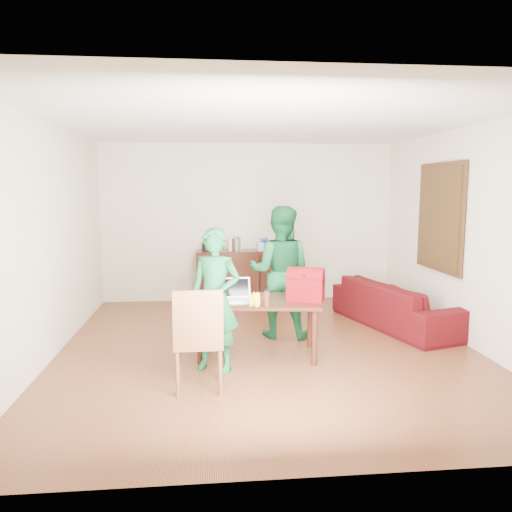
{
  "coord_description": "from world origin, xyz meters",
  "views": [
    {
      "loc": [
        -0.72,
        -5.84,
        1.95
      ],
      "look_at": [
        -0.14,
        -0.03,
        1.15
      ],
      "focal_mm": 35.0,
      "sensor_mm": 36.0,
      "label": 1
    }
  ],
  "objects": [
    {
      "name": "room",
      "position": [
        0.01,
        0.13,
        1.31
      ],
      "size": [
        5.2,
        5.7,
        2.9
      ],
      "color": "#451F11",
      "rests_on": "ground"
    },
    {
      "name": "table",
      "position": [
        -0.14,
        -0.23,
        0.59
      ],
      "size": [
        1.52,
        0.98,
        0.67
      ],
      "rotation": [
        0.0,
        0.0,
        -0.13
      ],
      "color": "black",
      "rests_on": "ground"
    },
    {
      "name": "chair",
      "position": [
        -0.81,
        -1.17,
        0.3
      ],
      "size": [
        0.47,
        0.45,
        1.02
      ],
      "rotation": [
        0.0,
        0.0,
        0.01
      ],
      "color": "brown",
      "rests_on": "ground"
    },
    {
      "name": "person_near",
      "position": [
        -0.64,
        -0.65,
        0.77
      ],
      "size": [
        0.66,
        0.56,
        1.54
      ],
      "primitive_type": "imported",
      "rotation": [
        0.0,
        0.0,
        -0.4
      ],
      "color": "#13572A",
      "rests_on": "ground"
    },
    {
      "name": "person_far",
      "position": [
        0.23,
        0.52,
        0.86
      ],
      "size": [
        0.98,
        0.85,
        1.72
      ],
      "primitive_type": "imported",
      "rotation": [
        0.0,
        0.0,
        2.87
      ],
      "color": "#12552B",
      "rests_on": "ground"
    },
    {
      "name": "laptop",
      "position": [
        -0.4,
        -0.3,
        0.71
      ],
      "size": [
        0.36,
        0.26,
        0.25
      ],
      "rotation": [
        0.0,
        0.0,
        0.03
      ],
      "color": "white",
      "rests_on": "table"
    },
    {
      "name": "bananas",
      "position": [
        -0.22,
        -0.6,
        0.7
      ],
      "size": [
        0.19,
        0.15,
        0.06
      ],
      "primitive_type": null,
      "rotation": [
        0.0,
        0.0,
        0.3
      ],
      "color": "yellow",
      "rests_on": "table"
    },
    {
      "name": "bottle",
      "position": [
        -0.08,
        -0.56,
        0.76
      ],
      "size": [
        0.08,
        0.08,
        0.19
      ],
      "primitive_type": "cylinder",
      "rotation": [
        0.0,
        0.0,
        0.25
      ],
      "color": "#552213",
      "rests_on": "table"
    },
    {
      "name": "red_bag",
      "position": [
        0.4,
        -0.34,
        0.82
      ],
      "size": [
        0.47,
        0.37,
        0.3
      ],
      "primitive_type": "cube",
      "rotation": [
        0.0,
        0.0,
        -0.38
      ],
      "color": "#6A0708",
      "rests_on": "table"
    },
    {
      "name": "sofa",
      "position": [
        1.95,
        0.82,
        0.31
      ],
      "size": [
        1.4,
        2.3,
        0.63
      ],
      "primitive_type": "imported",
      "rotation": [
        0.0,
        0.0,
        1.85
      ],
      "color": "#360807",
      "rests_on": "ground"
    }
  ]
}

